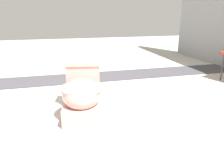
% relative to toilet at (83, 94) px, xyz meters
% --- Properties ---
extents(ground_plane, '(14.00, 14.00, 0.00)m').
position_rel_toilet_xyz_m(ground_plane, '(0.02, 0.18, -0.22)').
color(ground_plane, '#B7B2A8').
extents(gravel_strip, '(0.56, 8.00, 0.01)m').
position_rel_toilet_xyz_m(gravel_strip, '(-1.30, 0.68, -0.21)').
color(gravel_strip, '#423F44').
rests_on(gravel_strip, ground).
extents(toilet, '(0.69, 0.49, 0.52)m').
position_rel_toilet_xyz_m(toilet, '(0.00, 0.00, 0.00)').
color(toilet, '#E09E93').
rests_on(toilet, ground).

